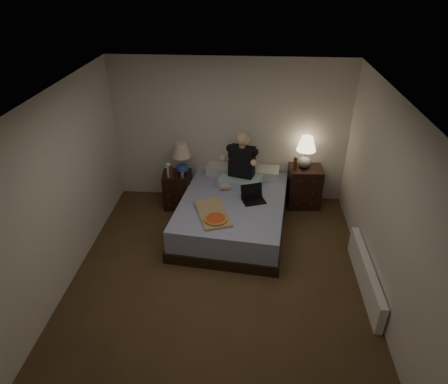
# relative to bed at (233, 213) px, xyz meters

# --- Properties ---
(floor) EXTENTS (4.00, 4.50, 0.00)m
(floor) POSITION_rel_bed_xyz_m (-0.12, -1.24, -0.27)
(floor) COLOR brown
(floor) RESTS_ON ground
(ceiling) EXTENTS (4.00, 4.50, 0.00)m
(ceiling) POSITION_rel_bed_xyz_m (-0.12, -1.24, 2.23)
(ceiling) COLOR white
(ceiling) RESTS_ON ground
(wall_back) EXTENTS (4.00, 0.00, 2.50)m
(wall_back) POSITION_rel_bed_xyz_m (-0.12, 1.01, 0.98)
(wall_back) COLOR silver
(wall_back) RESTS_ON ground
(wall_front) EXTENTS (4.00, 0.00, 2.50)m
(wall_front) POSITION_rel_bed_xyz_m (-0.12, -3.49, 0.98)
(wall_front) COLOR silver
(wall_front) RESTS_ON ground
(wall_left) EXTENTS (0.00, 4.50, 2.50)m
(wall_left) POSITION_rel_bed_xyz_m (-2.12, -1.24, 0.98)
(wall_left) COLOR silver
(wall_left) RESTS_ON ground
(wall_right) EXTENTS (0.00, 4.50, 2.50)m
(wall_right) POSITION_rel_bed_xyz_m (1.88, -1.24, 0.98)
(wall_right) COLOR silver
(wall_right) RESTS_ON ground
(bed) EXTENTS (1.83, 2.29, 0.53)m
(bed) POSITION_rel_bed_xyz_m (0.00, 0.00, 0.00)
(bed) COLOR #5261A4
(bed) RESTS_ON floor
(nightstand_left) EXTENTS (0.52, 0.47, 0.62)m
(nightstand_left) POSITION_rel_bed_xyz_m (-1.00, 0.60, 0.05)
(nightstand_left) COLOR black
(nightstand_left) RESTS_ON floor
(nightstand_right) EXTENTS (0.58, 0.52, 0.72)m
(nightstand_right) POSITION_rel_bed_xyz_m (1.20, 0.81, 0.10)
(nightstand_right) COLOR black
(nightstand_right) RESTS_ON floor
(lamp_left) EXTENTS (0.34, 0.34, 0.56)m
(lamp_left) POSITION_rel_bed_xyz_m (-0.90, 0.62, 0.64)
(lamp_left) COLOR navy
(lamp_left) RESTS_ON nightstand_left
(lamp_right) EXTENTS (0.34, 0.34, 0.56)m
(lamp_right) POSITION_rel_bed_xyz_m (1.16, 0.81, 0.74)
(lamp_right) COLOR gray
(lamp_right) RESTS_ON nightstand_right
(water_bottle) EXTENTS (0.07, 0.07, 0.25)m
(water_bottle) POSITION_rel_bed_xyz_m (-1.10, 0.47, 0.48)
(water_bottle) COLOR white
(water_bottle) RESTS_ON nightstand_left
(soda_can) EXTENTS (0.07, 0.07, 0.10)m
(soda_can) POSITION_rel_bed_xyz_m (-0.88, 0.49, 0.41)
(soda_can) COLOR beige
(soda_can) RESTS_ON nightstand_left
(beer_bottle_left) EXTENTS (0.06, 0.06, 0.23)m
(beer_bottle_left) POSITION_rel_bed_xyz_m (-1.05, 0.42, 0.47)
(beer_bottle_left) COLOR #51270B
(beer_bottle_left) RESTS_ON nightstand_left
(beer_bottle_right) EXTENTS (0.06, 0.06, 0.23)m
(beer_bottle_right) POSITION_rel_bed_xyz_m (1.00, 0.73, 0.57)
(beer_bottle_right) COLOR #5A290C
(beer_bottle_right) RESTS_ON nightstand_right
(person) EXTENTS (0.78, 0.69, 0.93)m
(person) POSITION_rel_bed_xyz_m (0.10, 0.44, 0.73)
(person) COLOR black
(person) RESTS_ON bed
(laptop) EXTENTS (0.41, 0.38, 0.24)m
(laptop) POSITION_rel_bed_xyz_m (0.32, -0.05, 0.39)
(laptop) COLOR black
(laptop) RESTS_ON bed
(pizza_box) EXTENTS (0.63, 0.85, 0.08)m
(pizza_box) POSITION_rel_bed_xyz_m (-0.21, -0.65, 0.31)
(pizza_box) COLOR tan
(pizza_box) RESTS_ON bed
(radiator) EXTENTS (0.10, 1.60, 0.40)m
(radiator) POSITION_rel_bed_xyz_m (1.81, -1.25, -0.07)
(radiator) COLOR white
(radiator) RESTS_ON floor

